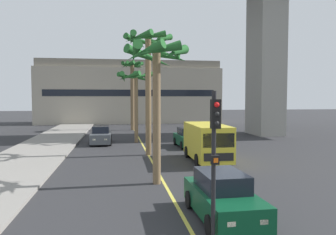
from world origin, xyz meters
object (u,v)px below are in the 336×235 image
traffic_light_median_near (214,148)px  palm_tree_farthest_median (157,67)px  car_queue_second (188,138)px  delivery_van (207,141)px  palm_tree_near_median (132,76)px  palm_tree_mid_median (148,55)px  car_queue_front (101,136)px  palm_tree_far_median (136,83)px  car_queue_third (222,197)px

traffic_light_median_near → palm_tree_farthest_median: size_ratio=0.64×
traffic_light_median_near → palm_tree_farthest_median: bearing=95.6°
car_queue_second → delivery_van: delivery_van is taller
palm_tree_near_median → delivery_van: bearing=-80.4°
traffic_light_median_near → palm_tree_farthest_median: (-0.68, 6.97, 2.72)m
car_queue_second → palm_tree_mid_median: (-3.60, -3.54, 6.24)m
car_queue_front → palm_tree_far_median: (3.09, 0.45, 4.60)m
car_queue_third → delivery_van: delivery_van is taller
car_queue_third → palm_tree_far_median: (-1.73, 19.66, 4.60)m
palm_tree_near_median → palm_tree_farthest_median: palm_tree_near_median is taller
car_queue_second → traffic_light_median_near: size_ratio=0.99×
car_queue_second → car_queue_third: 16.50m
car_queue_third → car_queue_second: bearing=81.8°
delivery_van → palm_tree_far_median: (-3.92, 9.78, 4.04)m
palm_tree_far_median → palm_tree_farthest_median: size_ratio=0.98×
traffic_light_median_near → palm_tree_near_median: size_ratio=0.49×
car_queue_second → delivery_van: (-0.18, -6.45, 0.57)m
traffic_light_median_near → palm_tree_mid_median: palm_tree_mid_median is taller
palm_tree_far_median → palm_tree_farthest_median: (0.14, -14.79, 0.11)m
palm_tree_farthest_median → palm_tree_near_median: bearing=89.8°
car_queue_front → car_queue_second: size_ratio=0.99×
delivery_van → traffic_light_median_near: size_ratio=1.26×
car_queue_third → palm_tree_far_median: bearing=95.0°
car_queue_second → traffic_light_median_near: (-3.27, -18.42, 1.99)m
palm_tree_far_median → car_queue_third: bearing=-85.0°
palm_tree_near_median → car_queue_front: bearing=-105.1°
delivery_van → palm_tree_far_median: size_ratio=0.82×
traffic_light_median_near → palm_tree_near_median: (-0.58, 33.63, 3.98)m
delivery_van → palm_tree_mid_median: (-3.42, 2.91, 5.67)m
car_queue_front → car_queue_third: (4.82, -19.21, 0.00)m
car_queue_front → palm_tree_farthest_median: 15.43m
car_queue_front → delivery_van: (7.01, -9.33, 0.57)m
car_queue_second → palm_tree_mid_median: 8.02m
car_queue_front → palm_tree_mid_median: 9.64m
car_queue_second → palm_tree_mid_median: palm_tree_mid_median is taller
delivery_van → palm_tree_farthest_median: (-3.78, -5.00, 4.14)m
palm_tree_mid_median → delivery_van: bearing=-40.4°
car_queue_front → traffic_light_median_near: (3.91, -21.30, 1.99)m
palm_tree_near_median → palm_tree_mid_median: 18.76m
car_queue_front → palm_tree_far_median: palm_tree_far_median is taller
car_queue_third → traffic_light_median_near: 3.03m
delivery_van → palm_tree_near_median: palm_tree_near_median is taller
car_queue_front → palm_tree_mid_median: palm_tree_mid_median is taller
palm_tree_near_median → palm_tree_farthest_median: size_ratio=1.31×
car_queue_front → palm_tree_near_median: size_ratio=0.47×
car_queue_second → car_queue_third: bearing=-98.2°
car_queue_front → car_queue_second: (7.18, -2.88, 0.00)m
car_queue_second → palm_tree_mid_median: bearing=-135.5°
palm_tree_farthest_median → car_queue_third: bearing=-71.9°
car_queue_second → palm_tree_far_median: 7.00m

